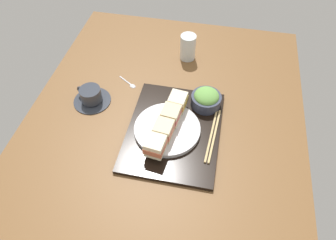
{
  "coord_description": "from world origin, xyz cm",
  "views": [
    {
      "loc": [
        -61.89,
        -15.27,
        85.45
      ],
      "look_at": [
        2.97,
        -2.24,
        5.0
      ],
      "focal_mm": 32.77,
      "sensor_mm": 36.0,
      "label": 1
    }
  ],
  "objects_px": {
    "chopsticks_pair": "(213,135)",
    "sandwich_inner_far": "(171,115)",
    "sandwich_inner_near": "(163,130)",
    "coffee_cup": "(91,96)",
    "sandwich_nearmost": "(155,146)",
    "drinking_glass": "(188,47)",
    "sandwich_plate": "(167,129)",
    "sandwich_farmost": "(178,102)",
    "teaspoon": "(131,84)",
    "salad_bowl": "(206,99)"
  },
  "relations": [
    {
      "from": "sandwich_inner_far",
      "to": "drinking_glass",
      "type": "height_order",
      "value": "drinking_glass"
    },
    {
      "from": "salad_bowl",
      "to": "drinking_glass",
      "type": "xyz_separation_m",
      "value": [
        0.27,
        0.11,
        0.01
      ]
    },
    {
      "from": "sandwich_nearmost",
      "to": "coffee_cup",
      "type": "distance_m",
      "value": 0.35
    },
    {
      "from": "teaspoon",
      "to": "sandwich_inner_near",
      "type": "bearing_deg",
      "value": -142.44
    },
    {
      "from": "sandwich_farmost",
      "to": "sandwich_inner_near",
      "type": "bearing_deg",
      "value": 170.12
    },
    {
      "from": "sandwich_farmost",
      "to": "teaspoon",
      "type": "relative_size",
      "value": 0.86
    },
    {
      "from": "sandwich_inner_far",
      "to": "drinking_glass",
      "type": "relative_size",
      "value": 0.68
    },
    {
      "from": "sandwich_nearmost",
      "to": "sandwich_inner_near",
      "type": "distance_m",
      "value": 0.07
    },
    {
      "from": "sandwich_inner_far",
      "to": "sandwich_farmost",
      "type": "height_order",
      "value": "sandwich_inner_far"
    },
    {
      "from": "sandwich_nearmost",
      "to": "drinking_glass",
      "type": "distance_m",
      "value": 0.52
    },
    {
      "from": "sandwich_inner_near",
      "to": "chopsticks_pair",
      "type": "height_order",
      "value": "sandwich_inner_near"
    },
    {
      "from": "chopsticks_pair",
      "to": "coffee_cup",
      "type": "height_order",
      "value": "coffee_cup"
    },
    {
      "from": "chopsticks_pair",
      "to": "coffee_cup",
      "type": "distance_m",
      "value": 0.47
    },
    {
      "from": "sandwich_inner_far",
      "to": "chopsticks_pair",
      "type": "bearing_deg",
      "value": -99.29
    },
    {
      "from": "sandwich_farmost",
      "to": "salad_bowl",
      "type": "bearing_deg",
      "value": -64.65
    },
    {
      "from": "chopsticks_pair",
      "to": "sandwich_inner_far",
      "type": "bearing_deg",
      "value": 80.71
    },
    {
      "from": "sandwich_inner_near",
      "to": "chopsticks_pair",
      "type": "xyz_separation_m",
      "value": [
        0.04,
        -0.16,
        -0.04
      ]
    },
    {
      "from": "sandwich_inner_near",
      "to": "sandwich_nearmost",
      "type": "bearing_deg",
      "value": 170.12
    },
    {
      "from": "coffee_cup",
      "to": "drinking_glass",
      "type": "xyz_separation_m",
      "value": [
        0.33,
        -0.31,
        0.03
      ]
    },
    {
      "from": "sandwich_farmost",
      "to": "salad_bowl",
      "type": "xyz_separation_m",
      "value": [
        0.05,
        -0.1,
        -0.01
      ]
    },
    {
      "from": "sandwich_farmost",
      "to": "teaspoon",
      "type": "bearing_deg",
      "value": 62.94
    },
    {
      "from": "sandwich_inner_near",
      "to": "sandwich_farmost",
      "type": "xyz_separation_m",
      "value": [
        0.13,
        -0.02,
        -0.0
      ]
    },
    {
      "from": "sandwich_nearmost",
      "to": "sandwich_inner_near",
      "type": "height_order",
      "value": "same"
    },
    {
      "from": "sandwich_inner_near",
      "to": "coffee_cup",
      "type": "height_order",
      "value": "sandwich_inner_near"
    },
    {
      "from": "coffee_cup",
      "to": "teaspoon",
      "type": "height_order",
      "value": "coffee_cup"
    },
    {
      "from": "sandwich_inner_far",
      "to": "sandwich_nearmost",
      "type": "bearing_deg",
      "value": 170.12
    },
    {
      "from": "sandwich_inner_near",
      "to": "sandwich_plate",
      "type": "bearing_deg",
      "value": -9.88
    },
    {
      "from": "drinking_glass",
      "to": "sandwich_farmost",
      "type": "bearing_deg",
      "value": -177.54
    },
    {
      "from": "chopsticks_pair",
      "to": "sandwich_plate",
      "type": "bearing_deg",
      "value": 93.24
    },
    {
      "from": "coffee_cup",
      "to": "chopsticks_pair",
      "type": "bearing_deg",
      "value": -100.27
    },
    {
      "from": "drinking_glass",
      "to": "sandwich_plate",
      "type": "bearing_deg",
      "value": 179.47
    },
    {
      "from": "salad_bowl",
      "to": "coffee_cup",
      "type": "xyz_separation_m",
      "value": [
        -0.05,
        0.43,
        -0.02
      ]
    },
    {
      "from": "salad_bowl",
      "to": "teaspoon",
      "type": "height_order",
      "value": "salad_bowl"
    },
    {
      "from": "sandwich_plate",
      "to": "sandwich_inner_near",
      "type": "height_order",
      "value": "sandwich_inner_near"
    },
    {
      "from": "sandwich_farmost",
      "to": "chopsticks_pair",
      "type": "relative_size",
      "value": 0.32
    },
    {
      "from": "sandwich_inner_near",
      "to": "sandwich_farmost",
      "type": "relative_size",
      "value": 0.99
    },
    {
      "from": "sandwich_inner_near",
      "to": "teaspoon",
      "type": "relative_size",
      "value": 0.85
    },
    {
      "from": "sandwich_nearmost",
      "to": "teaspoon",
      "type": "distance_m",
      "value": 0.36
    },
    {
      "from": "sandwich_inner_far",
      "to": "teaspoon",
      "type": "xyz_separation_m",
      "value": [
        0.17,
        0.2,
        -0.06
      ]
    },
    {
      "from": "coffee_cup",
      "to": "teaspoon",
      "type": "bearing_deg",
      "value": -46.42
    },
    {
      "from": "sandwich_nearmost",
      "to": "coffee_cup",
      "type": "relative_size",
      "value": 0.54
    },
    {
      "from": "sandwich_farmost",
      "to": "teaspoon",
      "type": "xyz_separation_m",
      "value": [
        0.11,
        0.21,
        -0.05
      ]
    },
    {
      "from": "chopsticks_pair",
      "to": "teaspoon",
      "type": "bearing_deg",
      "value": 60.3
    },
    {
      "from": "sandwich_inner_near",
      "to": "sandwich_inner_far",
      "type": "xyz_separation_m",
      "value": [
        0.07,
        -0.01,
        0.0
      ]
    },
    {
      "from": "sandwich_inner_far",
      "to": "drinking_glass",
      "type": "xyz_separation_m",
      "value": [
        0.39,
        0.0,
        -0.0
      ]
    },
    {
      "from": "drinking_glass",
      "to": "coffee_cup",
      "type": "bearing_deg",
      "value": 135.98
    },
    {
      "from": "sandwich_inner_far",
      "to": "sandwich_farmost",
      "type": "xyz_separation_m",
      "value": [
        0.07,
        -0.01,
        -0.0
      ]
    },
    {
      "from": "sandwich_inner_far",
      "to": "salad_bowl",
      "type": "distance_m",
      "value": 0.16
    },
    {
      "from": "drinking_glass",
      "to": "teaspoon",
      "type": "distance_m",
      "value": 0.29
    },
    {
      "from": "sandwich_farmost",
      "to": "chopsticks_pair",
      "type": "xyz_separation_m",
      "value": [
        -0.09,
        -0.14,
        -0.04
      ]
    }
  ]
}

